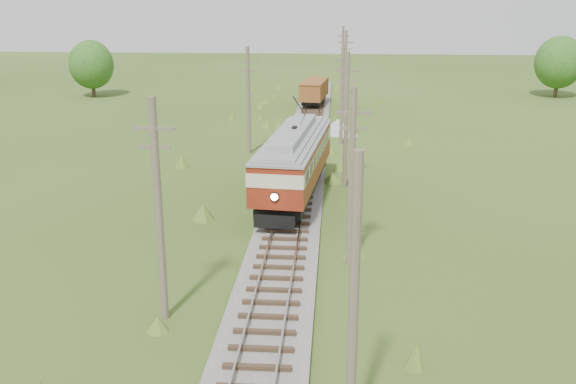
{
  "coord_description": "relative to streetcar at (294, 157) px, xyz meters",
  "views": [
    {
      "loc": [
        2.5,
        -10.83,
        12.6
      ],
      "look_at": [
        0.0,
        22.46,
        2.19
      ],
      "focal_mm": 40.0,
      "sensor_mm": 36.0,
      "label": 1
    }
  ],
  "objects": [
    {
      "name": "gondola",
      "position": [
        0.0,
        34.73,
        -0.92
      ],
      "size": [
        3.21,
        7.68,
        2.48
      ],
      "rotation": [
        0.0,
        0.0,
        -0.11
      ],
      "color": "black",
      "rests_on": "ground"
    },
    {
      "name": "utility_pole_r_5",
      "position": [
        3.4,
        29.24,
        1.76
      ],
      "size": [
        1.6,
        0.3,
        8.9
      ],
      "color": "brown",
      "rests_on": "ground"
    },
    {
      "name": "utility_pole_r_1",
      "position": [
        3.1,
        -22.76,
        1.58
      ],
      "size": [
        0.3,
        0.3,
        8.8
      ],
      "color": "brown",
      "rests_on": "ground"
    },
    {
      "name": "utility_pole_l_a",
      "position": [
        -4.2,
        -15.76,
        1.81
      ],
      "size": [
        1.6,
        0.3,
        9.0
      ],
      "color": "brown",
      "rests_on": "ground"
    },
    {
      "name": "tree_mid_b",
      "position": [
        30.0,
        44.24,
        1.51
      ],
      "size": [
        5.88,
        5.88,
        7.57
      ],
      "color": "#38281C",
      "rests_on": "ground"
    },
    {
      "name": "utility_pole_r_4",
      "position": [
        3.0,
        16.24,
        1.51
      ],
      "size": [
        1.6,
        0.3,
        8.4
      ],
      "color": "brown",
      "rests_on": "ground"
    },
    {
      "name": "utility_pole_r_6",
      "position": [
        3.2,
        42.24,
        1.66
      ],
      "size": [
        1.6,
        0.3,
        8.7
      ],
      "color": "brown",
      "rests_on": "ground"
    },
    {
      "name": "utility_pole_r_3",
      "position": [
        3.2,
        3.24,
        1.81
      ],
      "size": [
        1.6,
        0.3,
        9.0
      ],
      "color": "brown",
      "rests_on": "ground"
    },
    {
      "name": "utility_pole_r_2",
      "position": [
        3.3,
        -9.76,
        1.61
      ],
      "size": [
        1.6,
        0.3,
        8.6
      ],
      "color": "brown",
      "rests_on": "ground"
    },
    {
      "name": "gravel_pile",
      "position": [
        2.86,
        20.46,
        -2.19
      ],
      "size": [
        3.67,
        3.89,
        1.33
      ],
      "color": "gray",
      "rests_on": "ground"
    },
    {
      "name": "railbed_main",
      "position": [
        0.0,
        6.24,
        -2.62
      ],
      "size": [
        3.6,
        96.0,
        0.57
      ],
      "color": "#605B54",
      "rests_on": "ground"
    },
    {
      "name": "streetcar",
      "position": [
        0.0,
        0.0,
        0.0
      ],
      "size": [
        4.36,
        13.61,
        6.16
      ],
      "rotation": [
        0.0,
        0.0,
        -0.09
      ],
      "color": "black",
      "rests_on": "ground"
    },
    {
      "name": "utility_pole_l_b",
      "position": [
        -4.5,
        12.24,
        1.61
      ],
      "size": [
        1.6,
        0.3,
        8.6
      ],
      "color": "brown",
      "rests_on": "ground"
    },
    {
      "name": "tree_mid_a",
      "position": [
        -28.0,
        40.24,
        1.2
      ],
      "size": [
        5.46,
        5.46,
        7.03
      ],
      "color": "#38281C",
      "rests_on": "ground"
    }
  ]
}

